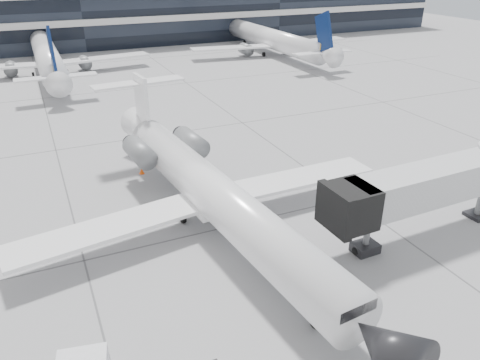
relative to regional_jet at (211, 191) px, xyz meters
name	(u,v)px	position (x,y,z in m)	size (l,w,h in m)	color
ground	(231,226)	(1.13, -0.75, -2.66)	(220.00, 220.00, 0.00)	gray
terminal	(76,19)	(1.13, 81.25, 2.34)	(170.00, 22.00, 10.00)	black
bg_jet_center	(50,73)	(-6.87, 54.25, -2.66)	(32.00, 40.00, 9.60)	white
bg_jet_right	(271,54)	(33.13, 54.25, -2.66)	(32.00, 40.00, 9.60)	white
regional_jet	(211,191)	(0.00, 0.00, 0.00)	(27.06, 33.80, 7.80)	white
jet_bridge	(442,182)	(13.53, -7.02, 1.11)	(16.11, 3.60, 5.18)	#A7A9AB
traffic_cone	(142,171)	(-2.51, 10.46, -2.38)	(0.51, 0.51, 0.61)	#FF540D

